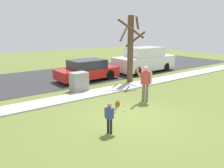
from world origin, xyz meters
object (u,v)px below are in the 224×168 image
at_px(parked_van_white, 144,60).
at_px(baseball, 125,111).
at_px(person_child, 112,113).
at_px(parked_hatchback_red, 87,70).
at_px(utility_cabinet, 79,82).
at_px(street_tree_near, 131,47).
at_px(person_adult, 145,80).

bearing_deg(parked_van_white, baseball, -139.91).
relative_size(person_child, parked_hatchback_red, 0.27).
relative_size(utility_cabinet, street_tree_near, 0.26).
bearing_deg(parked_van_white, parked_hatchback_red, 179.29).
relative_size(baseball, parked_van_white, 0.01).
xyz_separation_m(utility_cabinet, street_tree_near, (3.56, -0.08, 1.67)).
distance_m(person_child, baseball, 2.11).
xyz_separation_m(person_adult, parked_hatchback_red, (0.23, 5.44, -0.36)).
bearing_deg(parked_van_white, person_adult, -134.91).
height_order(parked_hatchback_red, parked_van_white, parked_van_white).
xyz_separation_m(person_child, baseball, (1.59, 1.22, -0.66)).
distance_m(baseball, street_tree_near, 5.66).
xyz_separation_m(baseball, utility_cabinet, (0.07, 3.85, 0.48)).
relative_size(utility_cabinet, parked_van_white, 0.21).
distance_m(person_adult, street_tree_near, 4.05).
bearing_deg(utility_cabinet, person_adult, -65.69).
bearing_deg(parked_hatchback_red, person_child, -115.54).
distance_m(person_adult, parked_hatchback_red, 5.46).
bearing_deg(street_tree_near, parked_van_white, 32.07).
xyz_separation_m(person_child, street_tree_near, (5.22, 4.99, 1.49)).
xyz_separation_m(person_child, utility_cabinet, (1.66, 5.07, -0.18)).
relative_size(baseball, street_tree_near, 0.02).
bearing_deg(parked_hatchback_red, street_tree_near, -49.87).
height_order(person_child, parked_van_white, parked_van_white).
bearing_deg(baseball, parked_van_white, 40.09).
relative_size(street_tree_near, parked_hatchback_red, 1.01).
relative_size(person_child, utility_cabinet, 1.04).
relative_size(person_adult, parked_hatchback_red, 0.41).
relative_size(person_adult, baseball, 22.35).
bearing_deg(street_tree_near, utility_cabinet, 178.70).
bearing_deg(person_child, parked_hatchback_red, 37.29).
distance_m(person_adult, utility_cabinet, 3.74).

